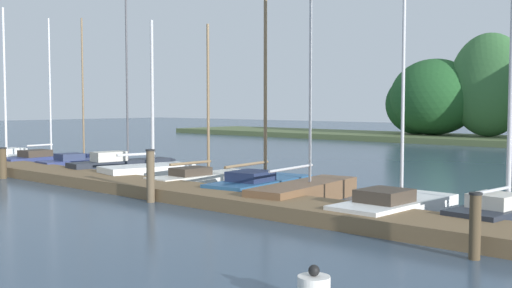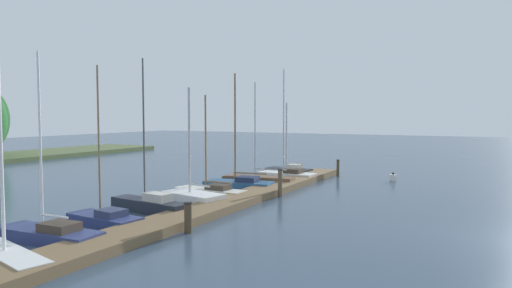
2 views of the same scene
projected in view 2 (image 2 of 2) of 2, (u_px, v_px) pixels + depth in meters
The scene contains 15 objects.
dock_pier at pixel (222, 205), 20.97m from camera, with size 28.09×1.80×0.35m.
sailboat_1 at pixel (6, 251), 13.26m from camera, with size 1.79×4.09×6.92m.
sailboat_2 at pixel (47, 233), 15.54m from camera, with size 1.38×4.20×6.37m.
sailboat_3 at pixel (103, 218), 17.79m from camera, with size 1.45×3.48×6.14m.
sailboat_4 at pixel (148, 204), 20.26m from camera, with size 1.42×4.37×6.70m.
sailboat_5 at pixel (191, 197), 22.10m from camera, with size 1.99×3.48×5.55m.
sailboat_6 at pixel (209, 191), 24.28m from camera, with size 1.22×4.20×5.28m.
sailboat_7 at pixel (238, 183), 26.57m from camera, with size 1.84×4.22×6.59m.
sailboat_8 at pixel (257, 180), 28.13m from camera, with size 1.63×4.54×6.21m.
sailboat_9 at pixel (286, 174), 30.58m from camera, with size 1.46×4.04×7.24m.
sailboat_10 at pixel (288, 170), 32.89m from camera, with size 1.48×3.51×5.09m.
mooring_piling_1 at pixel (188, 218), 16.65m from camera, with size 0.32×0.32×1.12m.
mooring_piling_2 at pixel (280, 183), 23.99m from camera, with size 0.26×0.26×1.45m.
mooring_piling_3 at pixel (338, 168), 31.94m from camera, with size 0.23×0.23×1.16m.
channel_buoy_0 at pixel (393, 178), 29.67m from camera, with size 0.44×0.44×0.56m.
Camera 2 is at (-17.66, 1.14, 4.28)m, focal length 32.50 mm.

